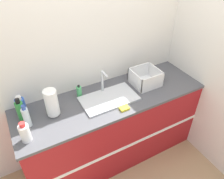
% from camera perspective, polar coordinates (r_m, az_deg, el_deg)
% --- Properties ---
extents(ground_plane, '(12.00, 12.00, 0.00)m').
position_cam_1_polar(ground_plane, '(2.74, 3.29, -20.44)').
color(ground_plane, tan).
extents(wall_back, '(4.37, 0.06, 2.60)m').
position_cam_1_polar(wall_back, '(2.27, -4.02, 10.61)').
color(wall_back, silver).
rests_on(wall_back, ground_plane).
extents(wall_right, '(0.06, 2.60, 2.60)m').
position_cam_1_polar(wall_right, '(2.60, 20.52, 11.86)').
color(wall_right, silver).
rests_on(wall_right, ground_plane).
extents(counter_cabinet, '(1.99, 0.63, 0.90)m').
position_cam_1_polar(counter_cabinet, '(2.54, 0.06, -9.87)').
color(counter_cabinet, maroon).
rests_on(counter_cabinet, ground_plane).
extents(sink, '(0.57, 0.32, 0.27)m').
position_cam_1_polar(sink, '(2.19, -0.87, -2.14)').
color(sink, silver).
rests_on(sink, counter_cabinet).
extents(paper_towel_roll, '(0.12, 0.12, 0.27)m').
position_cam_1_polar(paper_towel_roll, '(2.02, -15.49, -3.39)').
color(paper_towel_roll, '#4C4C51').
rests_on(paper_towel_roll, counter_cabinet).
extents(dish_rack, '(0.28, 0.27, 0.17)m').
position_cam_1_polar(dish_rack, '(2.41, 8.68, 2.79)').
color(dish_rack, white).
rests_on(dish_rack, counter_cabinet).
extents(bottle_white_spray, '(0.08, 0.08, 0.19)m').
position_cam_1_polar(bottle_white_spray, '(1.89, -21.79, -10.46)').
color(bottle_white_spray, white).
rests_on(bottle_white_spray, counter_cabinet).
extents(bottle_green, '(0.07, 0.07, 0.23)m').
position_cam_1_polar(bottle_green, '(2.08, -22.76, -5.12)').
color(bottle_green, '#2D8C3D').
rests_on(bottle_green, counter_cabinet).
extents(bottle_blue, '(0.09, 0.09, 0.19)m').
position_cam_1_polar(bottle_blue, '(2.17, -22.70, -3.82)').
color(bottle_blue, '#2D56B7').
rests_on(bottle_blue, counter_cabinet).
extents(bottle_clear, '(0.06, 0.06, 0.23)m').
position_cam_1_polar(bottle_clear, '(2.00, -21.47, -6.71)').
color(bottle_clear, silver).
rests_on(bottle_clear, counter_cabinet).
extents(soap_dispenser, '(0.05, 0.05, 0.13)m').
position_cam_1_polar(soap_dispenser, '(2.24, -8.59, -0.44)').
color(soap_dispenser, '#4CB266').
rests_on(soap_dispenser, counter_cabinet).
extents(sponge, '(0.09, 0.06, 0.02)m').
position_cam_1_polar(sponge, '(2.08, 3.26, -4.95)').
color(sponge, yellow).
rests_on(sponge, counter_cabinet).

